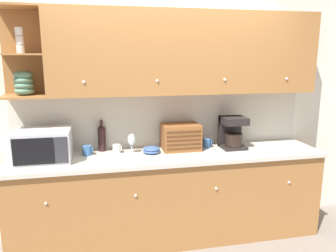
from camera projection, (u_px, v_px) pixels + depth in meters
The scene contains 14 objects.
ground_plane at pixel (164, 222), 3.86m from camera, with size 24.00×24.00×0.00m, color slate.
wall_back at pixel (163, 113), 3.62m from camera, with size 5.57×0.06×2.60m.
counter_unit at pixel (170, 196), 3.47m from camera, with size 3.19×0.65×0.94m.
backsplash_panel at pixel (164, 119), 3.60m from camera, with size 3.17×0.01×0.60m.
upper_cabinets at pixel (183, 53), 3.32m from camera, with size 3.17×0.37×0.83m.
microwave at pixel (44, 145), 3.10m from camera, with size 0.51×0.41×0.31m.
mug_patterned_third at pixel (87, 150), 3.31m from camera, with size 0.10×0.09×0.09m.
wine_bottle at pixel (102, 137), 3.44m from camera, with size 0.08×0.08×0.33m.
mug_blue_second at pixel (117, 149), 3.39m from camera, with size 0.09×0.08×0.09m.
wine_glass at pixel (132, 140), 3.36m from camera, with size 0.08×0.08×0.20m.
bowl_stack_on_counter at pixel (152, 150), 3.38m from camera, with size 0.18×0.18×0.07m.
bread_box at pixel (181, 137), 3.49m from camera, with size 0.40×0.29×0.28m.
mug at pixel (207, 143), 3.60m from camera, with size 0.10×0.09×0.09m.
coffee_maker at pixel (232, 132), 3.56m from camera, with size 0.26×0.25×0.34m.
Camera 1 is at (-0.69, -3.47, 1.92)m, focal length 35.00 mm.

